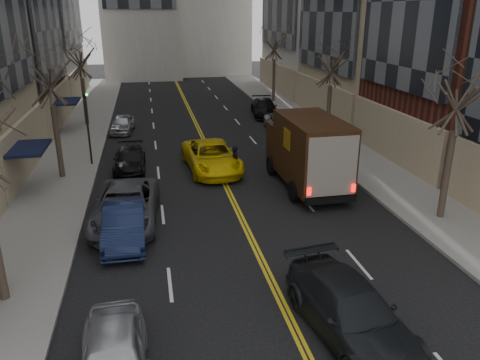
% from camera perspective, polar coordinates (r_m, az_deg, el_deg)
% --- Properties ---
extents(sidewalk_left, '(4.00, 66.00, 0.15)m').
position_cam_1_polar(sidewalk_left, '(34.72, -19.43, 4.11)').
color(sidewalk_left, slate).
rests_on(sidewalk_left, ground).
extents(sidewalk_right, '(4.00, 66.00, 0.15)m').
position_cam_1_polar(sidewalk_right, '(36.65, 9.69, 5.78)').
color(sidewalk_right, slate).
rests_on(sidewalk_right, ground).
extents(tree_lf_mid, '(3.20, 3.20, 8.91)m').
position_cam_1_polar(tree_lf_mid, '(26.74, -22.54, 13.57)').
color(tree_lf_mid, '#382D23').
rests_on(tree_lf_mid, sidewalk_left).
extents(tree_lf_far, '(3.20, 3.20, 8.12)m').
position_cam_1_polar(tree_lf_far, '(39.59, -19.05, 14.80)').
color(tree_lf_far, '#382D23').
rests_on(tree_lf_far, sidewalk_left).
extents(tree_rt_near, '(3.20, 3.20, 8.71)m').
position_cam_1_polar(tree_rt_near, '(21.46, 25.50, 11.52)').
color(tree_rt_near, '#382D23').
rests_on(tree_rt_near, sidewalk_right).
extents(tree_rt_mid, '(3.20, 3.20, 8.32)m').
position_cam_1_polar(tree_rt_mid, '(33.74, 11.20, 14.99)').
color(tree_rt_mid, '#382D23').
rests_on(tree_rt_mid, sidewalk_right).
extents(tree_rt_far, '(3.20, 3.20, 9.11)m').
position_cam_1_polar(tree_rt_far, '(47.91, 4.28, 17.38)').
color(tree_rt_far, '#382D23').
rests_on(tree_rt_far, sidewalk_right).
extents(traffic_signal, '(0.29, 0.26, 4.70)m').
position_cam_1_polar(traffic_signal, '(29.04, -18.13, 6.90)').
color(traffic_signal, black).
rests_on(traffic_signal, sidewalk_left).
extents(ups_truck, '(2.96, 7.04, 3.83)m').
position_cam_1_polar(ups_truck, '(24.75, 8.22, 3.40)').
color(ups_truck, black).
rests_on(ups_truck, ground).
extents(observer_sedan, '(2.91, 5.69, 1.58)m').
position_cam_1_polar(observer_sedan, '(14.32, 13.33, -15.27)').
color(observer_sedan, black).
rests_on(observer_sedan, ground).
extents(taxi, '(3.24, 6.21, 1.67)m').
position_cam_1_polar(taxi, '(27.46, -3.50, 2.86)').
color(taxi, '#E3C009').
rests_on(taxi, ground).
extents(pedestrian, '(0.61, 0.76, 1.84)m').
position_cam_1_polar(pedestrian, '(26.23, -0.55, 2.26)').
color(pedestrian, black).
rests_on(pedestrian, ground).
extents(parked_lf_a, '(1.89, 4.36, 1.47)m').
position_cam_1_polar(parked_lf_a, '(12.88, -15.16, -20.37)').
color(parked_lf_a, '#B3B5BB').
rests_on(parked_lf_a, ground).
extents(parked_lf_b, '(1.65, 4.68, 1.54)m').
position_cam_1_polar(parked_lf_b, '(19.68, -13.92, -5.11)').
color(parked_lf_b, '#111938').
rests_on(parked_lf_b, ground).
extents(parked_lf_c, '(3.18, 6.11, 1.65)m').
position_cam_1_polar(parked_lf_c, '(21.15, -13.79, -3.12)').
color(parked_lf_c, '#484A50').
rests_on(parked_lf_c, ground).
extents(parked_lf_d, '(1.85, 4.44, 1.28)m').
position_cam_1_polar(parked_lf_d, '(28.16, -13.30, 2.38)').
color(parked_lf_d, black).
rests_on(parked_lf_d, ground).
extents(parked_lf_e, '(2.02, 4.03, 1.32)m').
position_cam_1_polar(parked_lf_e, '(37.36, -14.16, 6.65)').
color(parked_lf_e, '#A4A8AC').
rests_on(parked_lf_e, ground).
extents(parked_rt_a, '(1.98, 5.00, 1.62)m').
position_cam_1_polar(parked_rt_a, '(34.79, 6.08, 6.44)').
color(parked_rt_a, '#515559').
rests_on(parked_rt_a, ground).
extents(parked_rt_b, '(2.40, 4.84, 1.32)m').
position_cam_1_polar(parked_rt_b, '(36.63, 5.18, 6.92)').
color(parked_rt_b, '#AEB1B6').
rests_on(parked_rt_b, ground).
extents(parked_rt_c, '(2.71, 5.37, 1.50)m').
position_cam_1_polar(parked_rt_c, '(41.99, 3.00, 8.79)').
color(parked_rt_c, black).
rests_on(parked_rt_c, ground).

